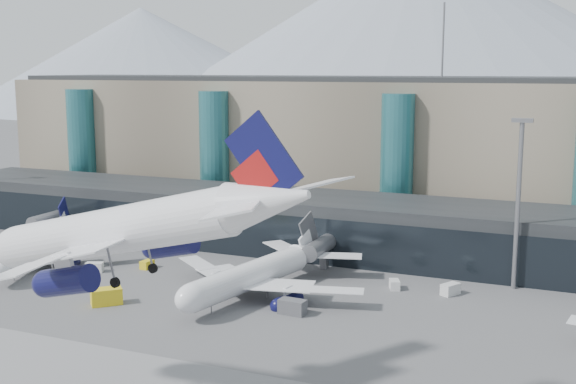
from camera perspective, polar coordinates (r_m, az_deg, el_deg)
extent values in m
plane|color=#515154|center=(80.08, -9.13, -14.52)|extent=(900.00, 900.00, 0.00)
cube|color=black|center=(128.91, 4.56, -2.70)|extent=(170.00, 18.00, 10.00)
cube|color=black|center=(120.94, 3.22, -4.01)|extent=(170.00, 0.40, 8.00)
cylinder|color=slate|center=(146.64, -17.77, -1.94)|extent=(2.80, 14.00, 2.80)
cube|color=slate|center=(147.25, -17.71, -3.08)|extent=(1.20, 1.20, 2.40)
cylinder|color=slate|center=(118.97, 2.88, -4.14)|extent=(2.80, 14.00, 2.80)
cube|color=slate|center=(119.72, 2.86, -5.53)|extent=(1.20, 1.20, 2.40)
cube|color=gray|center=(165.62, -0.13, 3.61)|extent=(130.00, 30.00, 30.00)
cube|color=black|center=(164.68, -0.13, 8.98)|extent=(123.50, 28.00, 1.00)
cylinder|color=#286970|center=(175.18, -15.95, 3.24)|extent=(6.40, 6.40, 28.00)
cylinder|color=#286970|center=(155.75, -5.83, 2.80)|extent=(6.40, 6.40, 28.00)
cylinder|color=#286970|center=(141.12, 8.58, 2.02)|extent=(6.40, 6.40, 28.00)
cylinder|color=slate|center=(154.49, 12.15, 11.50)|extent=(0.40, 0.40, 16.00)
cone|color=gray|center=(533.49, -11.45, 10.09)|extent=(320.00, 320.00, 75.00)
cone|color=gray|center=(453.17, 10.42, 12.42)|extent=(400.00, 400.00, 110.00)
cylinder|color=slate|center=(111.84, 17.70, -1.14)|extent=(0.70, 0.70, 25.00)
cube|color=slate|center=(110.24, 18.04, 5.41)|extent=(3.00, 1.20, 0.60)
cylinder|color=white|center=(64.99, -12.32, -1.61)|extent=(25.87, 6.75, 4.24)
ellipsoid|color=white|center=(73.89, -19.86, -0.61)|extent=(6.32, 4.80, 4.24)
cone|color=white|center=(55.78, 0.60, -3.03)|extent=(7.69, 4.94, 4.24)
cube|color=white|center=(57.43, -16.87, -4.02)|extent=(11.91, 19.29, 0.21)
cylinder|color=#0E0F3F|center=(60.45, -16.27, -5.42)|extent=(5.32, 2.83, 2.33)
cube|color=white|center=(51.39, -2.08, -3.91)|extent=(6.99, 10.17, 0.17)
cube|color=white|center=(71.09, -6.38, -1.05)|extent=(14.66, 18.88, 0.21)
cylinder|color=#0E0F3F|center=(70.63, -8.34, -2.95)|extent=(5.32, 2.83, 2.33)
cube|color=white|center=(60.20, 2.88, -1.88)|extent=(8.31, 9.93, 0.17)
cube|color=#0E0F3F|center=(54.96, 0.94, 0.38)|extent=(6.32, 0.88, 7.46)
cube|color=maroon|center=(55.69, -0.06, -0.83)|extent=(4.24, 0.71, 4.08)
cylinder|color=slate|center=(71.63, -17.68, -3.05)|extent=(0.17, 0.17, 3.39)
cylinder|color=black|center=(71.97, -17.62, -4.21)|extent=(0.78, 0.34, 0.75)
cylinder|color=black|center=(63.40, -12.93, -5.86)|extent=(1.00, 0.47, 0.97)
cylinder|color=black|center=(67.15, -10.06, -4.88)|extent=(1.00, 0.47, 0.97)
cylinder|color=white|center=(128.83, -19.18, -3.64)|extent=(10.84, 22.14, 3.68)
ellipsoid|color=white|center=(118.99, -21.21, -4.85)|extent=(5.18, 6.08, 3.68)
cone|color=white|center=(141.73, -16.99, -2.26)|extent=(5.57, 7.20, 3.68)
cube|color=white|center=(127.61, -15.60, -3.86)|extent=(15.08, 14.94, 0.18)
cylinder|color=#0E0F3F|center=(127.53, -16.56, -4.79)|extent=(3.38, 4.86, 2.02)
cube|color=white|center=(140.21, -15.30, -2.23)|extent=(7.91, 8.21, 0.15)
cylinder|color=#0E0F3F|center=(132.10, -21.49, -4.57)|extent=(3.38, 4.86, 2.02)
cube|color=white|center=(143.29, -18.66, -2.15)|extent=(8.62, 4.36, 0.15)
cube|color=#0E0F3F|center=(141.46, -17.01, -1.07)|extent=(2.03, 5.25, 6.47)
cube|color=white|center=(140.79, -17.12, -1.58)|extent=(1.46, 3.55, 3.54)
cylinder|color=slate|center=(122.50, -20.50, -5.55)|extent=(0.15, 0.15, 2.94)
cylinder|color=black|center=(122.84, -20.47, -6.13)|extent=(0.44, 0.69, 0.65)
cylinder|color=black|center=(129.73, -18.03, -5.16)|extent=(0.59, 0.90, 0.84)
cylinder|color=black|center=(131.40, -19.82, -5.08)|extent=(0.59, 0.90, 0.84)
cylinder|color=white|center=(106.00, -2.38, -5.74)|extent=(8.83, 24.36, 3.99)
ellipsoid|color=white|center=(97.06, -6.69, -7.27)|extent=(5.05, 6.28, 3.99)
cone|color=white|center=(118.24, 2.15, -4.00)|extent=(5.31, 7.54, 3.99)
cube|color=white|center=(102.81, 2.06, -6.61)|extent=(18.06, 9.60, 0.20)
cylinder|color=#0E0F3F|center=(103.38, 0.66, -7.69)|extent=(3.13, 5.16, 2.19)
cube|color=white|center=(115.76, 4.16, -4.22)|extent=(9.54, 5.79, 0.16)
cube|color=white|center=(112.65, -5.35, -5.19)|extent=(17.25, 14.97, 0.20)
cylinder|color=#0E0F3F|center=(110.90, -4.97, -6.51)|extent=(3.13, 5.16, 2.19)
cube|color=white|center=(120.78, 0.22, -3.60)|extent=(9.06, 8.36, 0.16)
cube|color=slate|center=(117.81, 2.25, -2.46)|extent=(1.45, 5.88, 7.02)
cube|color=white|center=(117.22, 1.97, -3.12)|extent=(1.09, 3.95, 3.84)
cylinder|color=slate|center=(100.44, -5.29, -8.20)|extent=(0.16, 0.16, 3.19)
cylinder|color=black|center=(100.88, -5.28, -8.96)|extent=(0.39, 0.74, 0.71)
cylinder|color=black|center=(106.57, -0.99, -7.88)|extent=(0.53, 0.96, 0.91)
cylinder|color=black|center=(109.30, -3.05, -7.44)|extent=(0.53, 0.96, 0.91)
cube|color=silver|center=(122.08, -15.04, -5.77)|extent=(3.15, 2.46, 1.56)
cube|color=gold|center=(122.24, -11.07, -5.64)|extent=(1.60, 2.43, 1.35)
cube|color=#4E4E53|center=(98.38, 0.34, -9.06)|extent=(3.76, 2.17, 2.02)
cube|color=silver|center=(109.09, 12.71, -7.50)|extent=(2.76, 3.31, 1.67)
cube|color=silver|center=(110.26, 8.41, -7.25)|extent=(2.21, 2.75, 1.40)
cube|color=gold|center=(105.26, -14.15, -8.01)|extent=(4.56, 4.54, 2.33)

